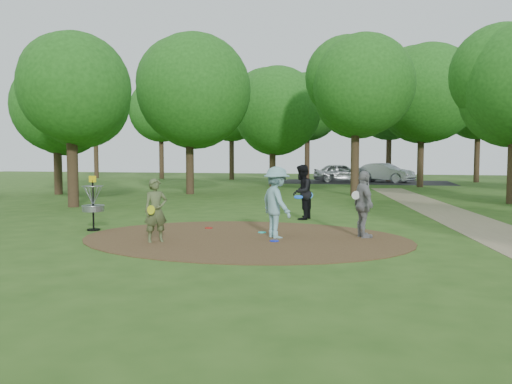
# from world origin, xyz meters

# --- Properties ---
(ground) EXTENTS (100.00, 100.00, 0.00)m
(ground) POSITION_xyz_m (0.00, 0.00, 0.00)
(ground) COLOR #2D5119
(ground) RESTS_ON ground
(dirt_clearing) EXTENTS (8.40, 8.40, 0.02)m
(dirt_clearing) POSITION_xyz_m (0.00, 0.00, 0.01)
(dirt_clearing) COLOR #47301C
(dirt_clearing) RESTS_ON ground
(footpath) EXTENTS (7.55, 39.89, 0.01)m
(footpath) POSITION_xyz_m (6.50, 2.00, 0.01)
(footpath) COLOR #8C7A5B
(footpath) RESTS_ON ground
(parking_lot) EXTENTS (14.00, 8.00, 0.01)m
(parking_lot) POSITION_xyz_m (2.00, 30.00, 0.00)
(parking_lot) COLOR black
(parking_lot) RESTS_ON ground
(player_observer_with_disc) EXTENTS (0.67, 0.64, 1.55)m
(player_observer_with_disc) POSITION_xyz_m (-1.91, -1.12, 0.77)
(player_observer_with_disc) COLOR #4F5D35
(player_observer_with_disc) RESTS_ON ground
(player_throwing_with_disc) EXTENTS (1.33, 1.33, 1.82)m
(player_throwing_with_disc) POSITION_xyz_m (0.78, 0.21, 0.91)
(player_throwing_with_disc) COLOR #7CB1BA
(player_throwing_with_disc) RESTS_ON ground
(player_walking_with_disc) EXTENTS (0.80, 0.97, 1.81)m
(player_walking_with_disc) POSITION_xyz_m (0.82, 4.17, 0.91)
(player_walking_with_disc) COLOR black
(player_walking_with_disc) RESTS_ON ground
(player_waiting_with_disc) EXTENTS (0.80, 1.09, 1.72)m
(player_waiting_with_disc) POSITION_xyz_m (2.93, 0.77, 0.86)
(player_waiting_with_disc) COLOR gray
(player_waiting_with_disc) RESTS_ON ground
(disc_ground_cyan) EXTENTS (0.22, 0.22, 0.02)m
(disc_ground_cyan) POSITION_xyz_m (0.24, 0.90, 0.03)
(disc_ground_cyan) COLOR #1AD2C5
(disc_ground_cyan) RESTS_ON dirt_clearing
(disc_ground_blue) EXTENTS (0.22, 0.22, 0.02)m
(disc_ground_blue) POSITION_xyz_m (0.85, -0.37, 0.03)
(disc_ground_blue) COLOR #0D1DE2
(disc_ground_blue) RESTS_ON dirt_clearing
(disc_ground_red) EXTENTS (0.22, 0.22, 0.02)m
(disc_ground_red) POSITION_xyz_m (-1.45, 1.36, 0.03)
(disc_ground_red) COLOR red
(disc_ground_red) RESTS_ON dirt_clearing
(car_left) EXTENTS (4.82, 2.84, 1.54)m
(car_left) POSITION_xyz_m (0.15, 29.79, 0.77)
(car_left) COLOR #A2A7AA
(car_left) RESTS_ON ground
(car_right) EXTENTS (4.99, 3.62, 1.57)m
(car_right) POSITION_xyz_m (3.67, 30.10, 0.78)
(car_right) COLOR #ADAFB5
(car_right) RESTS_ON ground
(disc_golf_basket) EXTENTS (0.63, 0.63, 1.54)m
(disc_golf_basket) POSITION_xyz_m (-4.50, 0.30, 0.87)
(disc_golf_basket) COLOR black
(disc_golf_basket) RESTS_ON ground
(tree_ring) EXTENTS (37.67, 45.86, 9.53)m
(tree_ring) POSITION_xyz_m (2.30, 10.35, 5.30)
(tree_ring) COLOR #332316
(tree_ring) RESTS_ON ground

